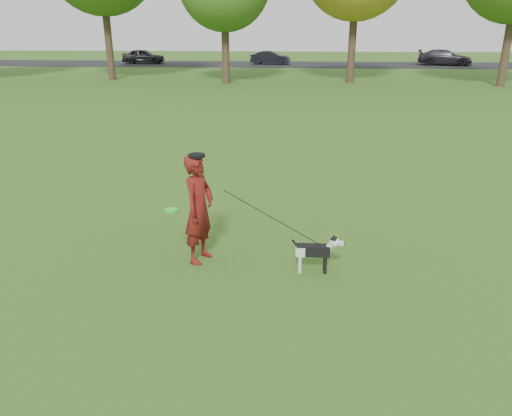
# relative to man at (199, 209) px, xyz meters

# --- Properties ---
(ground) EXTENTS (120.00, 120.00, 0.00)m
(ground) POSITION_rel_man_xyz_m (1.40, -0.41, -0.92)
(ground) COLOR #285116
(ground) RESTS_ON ground
(road) EXTENTS (120.00, 7.00, 0.02)m
(road) POSITION_rel_man_xyz_m (1.40, 39.59, -0.91)
(road) COLOR black
(road) RESTS_ON ground
(man) EXTENTS (0.64, 0.78, 1.85)m
(man) POSITION_rel_man_xyz_m (0.00, 0.00, 0.00)
(man) COLOR #500B0E
(man) RESTS_ON ground
(dog) EXTENTS (0.85, 0.17, 0.65)m
(dog) POSITION_rel_man_xyz_m (1.95, -0.31, -0.53)
(dog) COLOR black
(dog) RESTS_ON ground
(car_left) EXTENTS (3.95, 1.87, 1.30)m
(car_left) POSITION_rel_man_xyz_m (-12.03, 39.59, -0.25)
(car_left) COLOR black
(car_left) RESTS_ON road
(car_mid) EXTENTS (3.67, 1.67, 1.17)m
(car_mid) POSITION_rel_man_xyz_m (-0.30, 39.59, -0.32)
(car_mid) COLOR black
(car_mid) RESTS_ON road
(car_right) EXTENTS (4.93, 2.89, 1.34)m
(car_right) POSITION_rel_man_xyz_m (15.23, 39.59, -0.23)
(car_right) COLOR black
(car_right) RESTS_ON road
(man_held_items) EXTENTS (2.62, 0.45, 1.42)m
(man_held_items) POSITION_rel_man_xyz_m (1.24, -0.18, -0.06)
(man_held_items) COLOR #1CE326
(man_held_items) RESTS_ON ground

